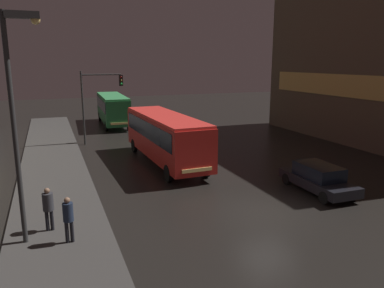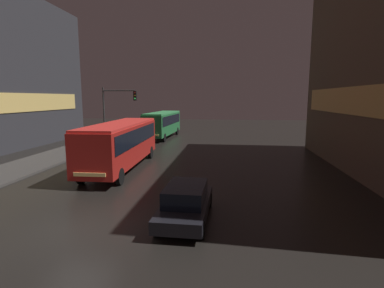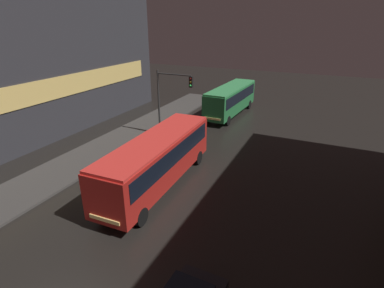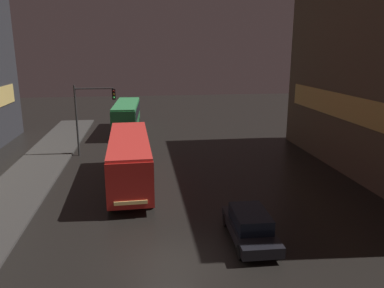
{
  "view_description": "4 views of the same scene",
  "coord_description": "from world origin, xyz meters",
  "px_view_note": "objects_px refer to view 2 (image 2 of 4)",
  "views": [
    {
      "loc": [
        -9.01,
        -13.75,
        6.78
      ],
      "look_at": [
        -0.07,
        9.43,
        1.28
      ],
      "focal_mm": 35.0,
      "sensor_mm": 36.0,
      "label": 1
    },
    {
      "loc": [
        5.67,
        -10.3,
        5.03
      ],
      "look_at": [
        3.03,
        11.6,
        1.62
      ],
      "focal_mm": 28.0,
      "sensor_mm": 36.0,
      "label": 2
    },
    {
      "loc": [
        7.29,
        -4.58,
        9.93
      ],
      "look_at": [
        -0.39,
        11.92,
        2.38
      ],
      "focal_mm": 28.0,
      "sensor_mm": 36.0,
      "label": 3
    },
    {
      "loc": [
        -0.94,
        -14.26,
        8.88
      ],
      "look_at": [
        2.63,
        11.84,
        2.2
      ],
      "focal_mm": 35.0,
      "sensor_mm": 36.0,
      "label": 4
    }
  ],
  "objects_px": {
    "traffic_light_main": "(115,108)",
    "bus_near": "(121,141)",
    "car_taxi": "(186,202)",
    "bus_far": "(163,122)"
  },
  "relations": [
    {
      "from": "bus_far",
      "to": "traffic_light_main",
      "type": "relative_size",
      "value": 1.67
    },
    {
      "from": "car_taxi",
      "to": "traffic_light_main",
      "type": "distance_m",
      "value": 19.02
    },
    {
      "from": "car_taxi",
      "to": "traffic_light_main",
      "type": "xyz_separation_m",
      "value": [
        -9.19,
        16.31,
        3.34
      ]
    },
    {
      "from": "bus_near",
      "to": "car_taxi",
      "type": "distance_m",
      "value": 10.32
    },
    {
      "from": "bus_far",
      "to": "car_taxi",
      "type": "bearing_deg",
      "value": 106.9
    },
    {
      "from": "bus_far",
      "to": "traffic_light_main",
      "type": "bearing_deg",
      "value": 76.03
    },
    {
      "from": "bus_near",
      "to": "traffic_light_main",
      "type": "distance_m",
      "value": 8.82
    },
    {
      "from": "car_taxi",
      "to": "traffic_light_main",
      "type": "height_order",
      "value": "traffic_light_main"
    },
    {
      "from": "bus_far",
      "to": "car_taxi",
      "type": "distance_m",
      "value": 26.17
    },
    {
      "from": "traffic_light_main",
      "to": "bus_near",
      "type": "bearing_deg",
      "value": -66.85
    }
  ]
}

